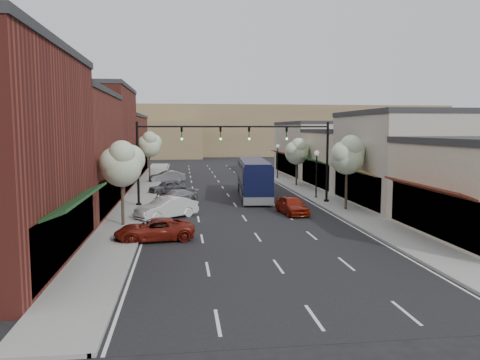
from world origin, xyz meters
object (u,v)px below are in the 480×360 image
object	(u,v)px
tree_right_far	(297,151)
red_hatchback	(292,205)
coach_bus	(254,178)
parked_car_c	(175,197)
tree_left_far	(149,144)
signal_mast_right	(300,150)
tree_left_near	(122,163)
lamp_post_far	(278,156)
parked_car_b	(167,208)
parked_car_e	(167,176)
tree_right_near	(348,154)
parked_car_a	(154,230)
signal_mast_left	(167,151)
lamp_post_near	(317,166)
parked_car_d	(167,187)

from	to	relation	value
tree_right_far	red_hatchback	size ratio (longest dim) A/B	1.34
coach_bus	parked_car_c	bearing A→B (deg)	-154.00
tree_left_far	parked_car_c	size ratio (longest dim) A/B	1.48
signal_mast_right	tree_left_near	world-z (taller)	signal_mast_right
tree_right_far	lamp_post_far	world-z (taller)	tree_right_far
tree_right_far	parked_car_b	size ratio (longest dim) A/B	1.16
signal_mast_right	parked_car_e	xyz separation A→B (m)	(-11.82, 18.02, -3.93)
tree_right_near	parked_car_a	bearing A→B (deg)	-150.94
parked_car_e	tree_left_far	bearing A→B (deg)	-104.33
signal_mast_left	tree_right_near	bearing A→B (deg)	-16.19
tree_right_far	coach_bus	distance (m)	10.26
lamp_post_far	red_hatchback	size ratio (longest dim) A/B	1.09
lamp_post_near	parked_car_b	distance (m)	15.67
tree_right_near	parked_car_d	bearing A→B (deg)	139.65
tree_right_near	tree_left_near	size ratio (longest dim) A/B	1.05
lamp_post_near	lamp_post_far	size ratio (longest dim) A/B	1.00
parked_car_b	parked_car_d	bearing A→B (deg)	144.56
signal_mast_left	tree_right_far	world-z (taller)	signal_mast_left
signal_mast_right	red_hatchback	bearing A→B (deg)	-110.89
signal_mast_left	parked_car_b	distance (m)	6.63
tree_right_far	parked_car_d	xyz separation A→B (m)	(-14.25, -3.90, -3.35)
lamp_post_near	parked_car_c	bearing A→B (deg)	-174.00
tree_right_near	tree_left_near	world-z (taller)	tree_right_near
signal_mast_left	lamp_post_far	distance (m)	24.14
signal_mast_left	lamp_post_far	bearing A→B (deg)	56.14
tree_left_near	parked_car_b	xyz separation A→B (m)	(2.70, 2.66, -3.45)
tree_right_near	signal_mast_left	bearing A→B (deg)	163.81
lamp_post_near	lamp_post_far	bearing A→B (deg)	90.00
parked_car_e	parked_car_d	bearing A→B (deg)	-14.78
signal_mast_left	parked_car_e	distance (m)	18.46
lamp_post_far	parked_car_a	size ratio (longest dim) A/B	0.97
tree_left_far	lamp_post_near	bearing A→B (deg)	-43.89
signal_mast_left	parked_car_b	size ratio (longest dim) A/B	1.76
parked_car_e	coach_bus	bearing A→B (deg)	14.46
lamp_post_far	parked_car_a	xyz separation A→B (m)	(-13.84, -32.05, -2.37)
red_hatchback	tree_left_far	bearing A→B (deg)	110.22
coach_bus	parked_car_b	size ratio (longest dim) A/B	2.50
tree_left_far	lamp_post_far	distance (m)	16.26
lamp_post_far	parked_car_b	world-z (taller)	lamp_post_far
lamp_post_far	parked_car_c	size ratio (longest dim) A/B	1.07
lamp_post_near	parked_car_a	world-z (taller)	lamp_post_near
tree_left_near	lamp_post_near	distance (m)	19.25
lamp_post_near	parked_car_d	distance (m)	14.97
parked_car_a	tree_right_far	bearing A→B (deg)	142.63
signal_mast_right	lamp_post_near	distance (m)	3.69
parked_car_d	signal_mast_left	bearing A→B (deg)	-26.06
coach_bus	parked_car_d	size ratio (longest dim) A/B	3.11
coach_bus	tree_right_near	bearing A→B (deg)	-48.29
parked_car_e	lamp_post_far	bearing A→B (deg)	81.54
tree_right_near	parked_car_b	bearing A→B (deg)	-174.51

